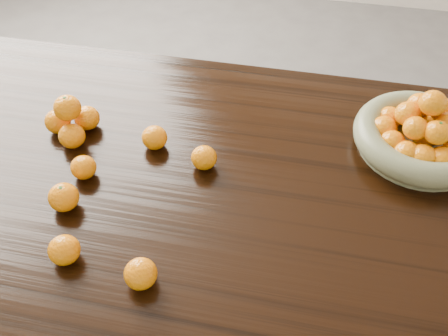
% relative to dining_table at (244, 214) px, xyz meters
% --- Properties ---
extents(dining_table, '(2.00, 1.00, 0.75)m').
position_rel_dining_table_xyz_m(dining_table, '(0.00, 0.00, 0.00)').
color(dining_table, black).
rests_on(dining_table, ground).
extents(fruit_bowl, '(0.33, 0.33, 0.17)m').
position_rel_dining_table_xyz_m(fruit_bowl, '(0.40, 0.22, 0.13)').
color(fruit_bowl, gray).
rests_on(fruit_bowl, dining_table).
extents(orange_pyramid, '(0.13, 0.14, 0.12)m').
position_rel_dining_table_xyz_m(orange_pyramid, '(-0.46, 0.10, 0.13)').
color(orange_pyramid, orange).
rests_on(orange_pyramid, dining_table).
extents(loose_orange_0, '(0.07, 0.07, 0.06)m').
position_rel_dining_table_xyz_m(loose_orange_0, '(-0.38, -0.13, 0.12)').
color(loose_orange_0, orange).
rests_on(loose_orange_0, dining_table).
extents(loose_orange_1, '(0.06, 0.06, 0.06)m').
position_rel_dining_table_xyz_m(loose_orange_1, '(-0.32, -0.26, 0.12)').
color(loose_orange_1, orange).
rests_on(loose_orange_1, dining_table).
extents(loose_orange_2, '(0.06, 0.06, 0.06)m').
position_rel_dining_table_xyz_m(loose_orange_2, '(-0.15, -0.28, 0.12)').
color(loose_orange_2, orange).
rests_on(loose_orange_2, dining_table).
extents(loose_orange_3, '(0.06, 0.06, 0.06)m').
position_rel_dining_table_xyz_m(loose_orange_3, '(-0.38, -0.03, 0.12)').
color(loose_orange_3, orange).
rests_on(loose_orange_3, dining_table).
extents(loose_orange_4, '(0.06, 0.06, 0.06)m').
position_rel_dining_table_xyz_m(loose_orange_4, '(-0.11, 0.05, 0.12)').
color(loose_orange_4, orange).
rests_on(loose_orange_4, dining_table).
extents(loose_orange_5, '(0.06, 0.06, 0.06)m').
position_rel_dining_table_xyz_m(loose_orange_5, '(-0.25, 0.10, 0.12)').
color(loose_orange_5, orange).
rests_on(loose_orange_5, dining_table).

